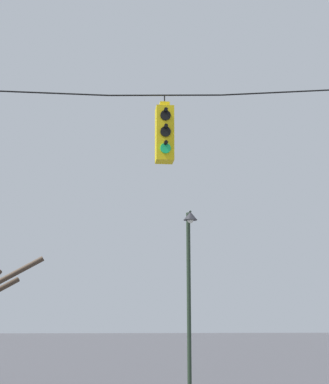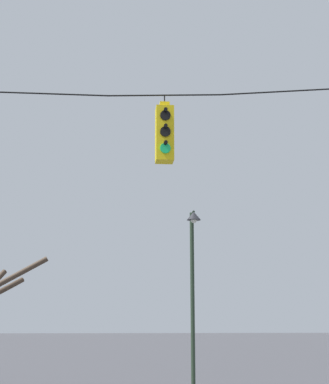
% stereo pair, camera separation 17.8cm
% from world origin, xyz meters
% --- Properties ---
extents(span_wire, '(15.45, 0.03, 0.63)m').
position_xyz_m(span_wire, '(0.00, 0.13, 6.43)').
color(span_wire, black).
extents(traffic_light_over_intersection, '(0.34, 0.46, 1.34)m').
position_xyz_m(traffic_light_over_intersection, '(2.19, 0.12, 5.49)').
color(traffic_light_over_intersection, yellow).
extents(street_lamp, '(0.41, 0.71, 5.12)m').
position_xyz_m(street_lamp, '(3.56, 6.21, 3.50)').
color(street_lamp, '#233323').
rests_on(street_lamp, ground_plane).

